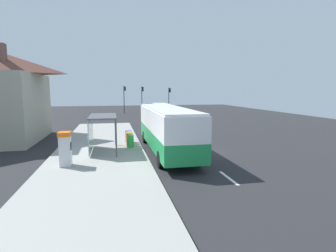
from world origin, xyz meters
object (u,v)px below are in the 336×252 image
(traffic_light_median, at_px, (142,95))
(bus_shelter, at_px, (98,124))
(sedan_far, at_px, (157,110))
(traffic_light_near_side, at_px, (169,96))
(recycling_bin_green, at_px, (130,141))
(recycling_bin_red, at_px, (130,139))
(recycling_bin_blue, at_px, (129,136))
(sedan_near, at_px, (149,107))
(recycling_bin_yellow, at_px, (129,138))
(traffic_light_far_side, at_px, (124,95))
(white_van, at_px, (161,109))
(bus, at_px, (167,127))
(ticket_machine, at_px, (65,149))

(traffic_light_median, height_order, bus_shelter, traffic_light_median)
(sedan_far, distance_m, traffic_light_near_side, 5.74)
(recycling_bin_green, bearing_deg, traffic_light_median, 82.16)
(recycling_bin_red, relative_size, recycling_bin_blue, 1.00)
(sedan_near, distance_m, recycling_bin_red, 37.60)
(recycling_bin_yellow, height_order, traffic_light_far_side, traffic_light_far_side)
(traffic_light_far_side, bearing_deg, white_van, -62.11)
(traffic_light_near_side, distance_m, bus_shelter, 34.76)
(sedan_far, relative_size, recycling_bin_blue, 4.74)
(traffic_light_far_side, bearing_deg, recycling_bin_blue, -92.06)
(white_van, distance_m, sedan_far, 5.17)
(bus, bearing_deg, recycling_bin_blue, 125.37)
(ticket_machine, bearing_deg, traffic_light_median, 77.30)
(sedan_near, distance_m, traffic_light_near_side, 7.17)
(bus, height_order, recycling_bin_blue, bus)
(ticket_machine, xyz_separation_m, traffic_light_far_side, (4.98, 36.85, 2.27))
(ticket_machine, distance_m, traffic_light_far_side, 37.26)
(sedan_far, bearing_deg, recycling_bin_yellow, -103.87)
(ticket_machine, relative_size, bus_shelter, 0.48)
(traffic_light_far_side, relative_size, traffic_light_median, 1.02)
(recycling_bin_yellow, xyz_separation_m, bus_shelter, (-2.21, -2.22, 1.44))
(sedan_far, relative_size, recycling_bin_yellow, 4.74)
(recycling_bin_green, bearing_deg, ticket_machine, -132.54)
(bus, xyz_separation_m, recycling_bin_green, (-2.49, 1.40, -1.19))
(traffic_light_near_side, bearing_deg, traffic_light_median, 162.59)
(recycling_bin_blue, bearing_deg, white_van, 72.66)
(sedan_near, bearing_deg, bus, -95.85)
(recycling_bin_red, bearing_deg, white_van, 73.71)
(recycling_bin_yellow, bearing_deg, sedan_near, 79.86)
(traffic_light_near_side, bearing_deg, white_van, -109.70)
(recycling_bin_green, xyz_separation_m, traffic_light_far_side, (1.10, 32.62, 2.79))
(recycling_bin_red, xyz_separation_m, bus_shelter, (-2.21, -1.52, 1.44))
(white_van, distance_m, traffic_light_far_side, 11.53)
(sedan_far, height_order, recycling_bin_blue, sedan_far)
(sedan_far, xyz_separation_m, traffic_light_far_side, (-5.41, 4.88, 2.65))
(traffic_light_far_side, bearing_deg, recycling_bin_yellow, -92.01)
(bus, height_order, sedan_far, bus)
(recycling_bin_red, bearing_deg, recycling_bin_green, -90.00)
(bus_shelter, bearing_deg, recycling_bin_blue, 52.82)
(bus, height_order, ticket_machine, bus)
(traffic_light_near_side, xyz_separation_m, bus_shelter, (-11.91, -32.63, -1.16))
(ticket_machine, height_order, traffic_light_near_side, traffic_light_near_side)
(bus, distance_m, recycling_bin_yellow, 3.93)
(ticket_machine, bearing_deg, recycling_bin_blue, 58.47)
(sedan_far, height_order, recycling_bin_yellow, sedan_far)
(sedan_near, relative_size, sedan_far, 1.00)
(traffic_light_median, bearing_deg, traffic_light_far_side, -167.13)
(sedan_near, height_order, traffic_light_far_side, traffic_light_far_side)
(sedan_far, distance_m, recycling_bin_yellow, 27.13)
(ticket_machine, xyz_separation_m, recycling_bin_yellow, (3.89, 5.63, -0.52))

